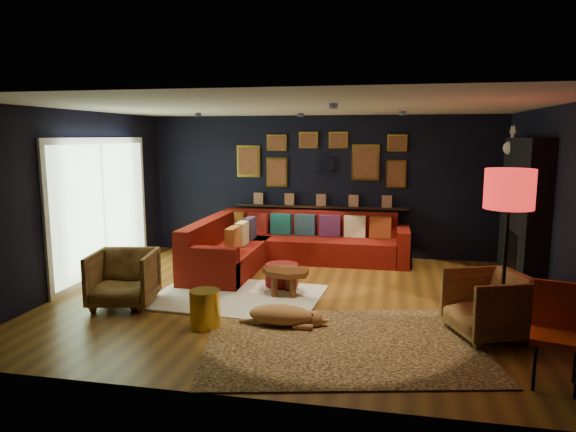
% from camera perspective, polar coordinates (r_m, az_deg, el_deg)
% --- Properties ---
extents(floor, '(6.50, 6.50, 0.00)m').
position_cam_1_polar(floor, '(7.18, 0.70, -9.17)').
color(floor, brown).
rests_on(floor, ground).
extents(room_walls, '(6.50, 6.50, 6.50)m').
position_cam_1_polar(room_walls, '(6.85, 0.72, 3.60)').
color(room_walls, black).
rests_on(room_walls, ground).
extents(sectional, '(3.41, 2.69, 0.86)m').
position_cam_1_polar(sectional, '(8.93, -1.02, -3.42)').
color(sectional, maroon).
rests_on(sectional, ground).
extents(ledge, '(3.20, 0.12, 0.04)m').
position_cam_1_polar(ledge, '(9.56, 3.69, 1.02)').
color(ledge, black).
rests_on(ledge, room_walls).
extents(gallery_wall, '(3.15, 0.04, 1.02)m').
position_cam_1_polar(gallery_wall, '(9.52, 3.70, 6.35)').
color(gallery_wall, gold).
rests_on(gallery_wall, room_walls).
extents(sunburst_mirror, '(0.47, 0.16, 0.47)m').
position_cam_1_polar(sunburst_mirror, '(9.51, 4.37, 5.69)').
color(sunburst_mirror, silver).
rests_on(sunburst_mirror, room_walls).
extents(fireplace, '(0.31, 1.60, 2.20)m').
position_cam_1_polar(fireplace, '(7.92, 24.61, -0.67)').
color(fireplace, black).
rests_on(fireplace, ground).
extents(deer_head, '(0.50, 0.28, 0.45)m').
position_cam_1_polar(deer_head, '(8.32, 24.60, 6.89)').
color(deer_head, white).
rests_on(deer_head, fireplace).
extents(sliding_door, '(0.06, 2.80, 2.20)m').
position_cam_1_polar(sliding_door, '(8.64, -19.94, 0.87)').
color(sliding_door, white).
rests_on(sliding_door, ground).
extents(ceiling_spots, '(3.30, 2.50, 0.06)m').
position_cam_1_polar(ceiling_spots, '(7.62, 1.87, 11.40)').
color(ceiling_spots, black).
rests_on(ceiling_spots, room_walls).
extents(shag_rug, '(2.40, 1.82, 0.03)m').
position_cam_1_polar(shag_rug, '(7.25, -5.78, -8.91)').
color(shag_rug, white).
rests_on(shag_rug, ground).
extents(leopard_rug, '(3.32, 2.68, 0.02)m').
position_cam_1_polar(leopard_rug, '(5.73, 6.03, -13.94)').
color(leopard_rug, tan).
rests_on(leopard_rug, ground).
extents(coffee_table, '(0.84, 0.72, 0.36)m').
position_cam_1_polar(coffee_table, '(7.19, -0.27, -6.51)').
color(coffee_table, '#5C2A14').
rests_on(coffee_table, shag_rug).
extents(pouf, '(0.49, 0.49, 0.32)m').
position_cam_1_polar(pouf, '(7.65, -0.70, -6.54)').
color(pouf, maroon).
rests_on(pouf, shag_rug).
extents(armchair_left, '(0.91, 0.87, 0.81)m').
position_cam_1_polar(armchair_left, '(7.13, -17.83, -6.34)').
color(armchair_left, '#CB8D46').
rests_on(armchair_left, ground).
extents(armchair_right, '(0.97, 1.00, 0.81)m').
position_cam_1_polar(armchair_right, '(6.18, 21.42, -8.87)').
color(armchair_right, '#CB8D46').
rests_on(armchair_right, ground).
extents(gold_stool, '(0.36, 0.36, 0.45)m').
position_cam_1_polar(gold_stool, '(6.17, -9.20, -10.15)').
color(gold_stool, gold).
rests_on(gold_stool, ground).
extents(orange_chair, '(0.54, 0.54, 0.92)m').
position_cam_1_polar(orange_chair, '(5.28, 27.81, -10.72)').
color(orange_chair, black).
rests_on(orange_chair, ground).
extents(floor_lamp, '(0.52, 0.52, 1.88)m').
position_cam_1_polar(floor_lamp, '(5.93, 23.36, 2.09)').
color(floor_lamp, black).
rests_on(floor_lamp, ground).
extents(dog, '(1.06, 0.54, 0.33)m').
position_cam_1_polar(dog, '(6.14, -0.75, -10.52)').
color(dog, '#A47948').
rests_on(dog, leopard_rug).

